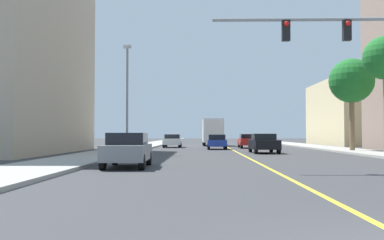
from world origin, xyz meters
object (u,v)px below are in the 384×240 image
street_lamp (127,93)px  car_black (264,143)px  palm_far (352,81)px  car_red (248,141)px  car_blue (217,142)px  delivery_truck (213,132)px  car_white (173,141)px  car_gray (128,149)px

street_lamp → car_black: (10.11, 1.60, -3.70)m
palm_far → car_red: size_ratio=1.67×
car_black → car_blue: bearing=110.3°
palm_far → delivery_truck: (-10.74, 18.62, -3.97)m
street_lamp → delivery_truck: 23.57m
street_lamp → car_white: (2.28, 15.41, -3.71)m
car_blue → car_white: 7.23m
palm_far → car_black: 9.16m
car_blue → car_black: 8.83m
car_black → delivery_truck: delivery_truck is taller
car_red → car_blue: bearing=-131.7°
car_white → car_black: car_black is taller
car_gray → street_lamp: bearing=-81.7°
street_lamp → car_red: bearing=53.0°
car_red → street_lamp: bearing=-126.7°
car_black → car_gray: bearing=-120.5°
palm_far → car_gray: bearing=-133.1°
street_lamp → palm_far: 17.96m
car_blue → car_red: bearing=48.5°
palm_far → delivery_truck: 21.85m
street_lamp → car_blue: bearing=55.0°
street_lamp → delivery_truck: size_ratio=0.96×
street_lamp → car_gray: street_lamp is taller
street_lamp → car_black: street_lamp is taller
car_red → delivery_truck: 9.60m
palm_far → car_red: (-7.34, 9.69, -4.93)m
car_white → car_gray: size_ratio=1.05×
palm_far → car_white: size_ratio=1.73×
delivery_truck → car_black: bearing=-81.8°
delivery_truck → car_gray: bearing=-98.3°
car_white → car_blue: bearing=129.1°
car_black → car_white: bearing=118.2°
car_blue → delivery_truck: 12.65m
car_black → delivery_truck: bearing=97.8°
palm_far → car_white: (-15.22, 11.61, -4.94)m
car_gray → car_black: 16.26m
car_red → delivery_truck: (-3.40, 8.92, 0.96)m
car_gray → delivery_truck: 35.32m
car_red → car_gray: bearing=-106.7°
car_gray → car_red: size_ratio=0.92×
car_blue → car_gray: car_gray is taller
palm_far → car_black: size_ratio=1.81×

